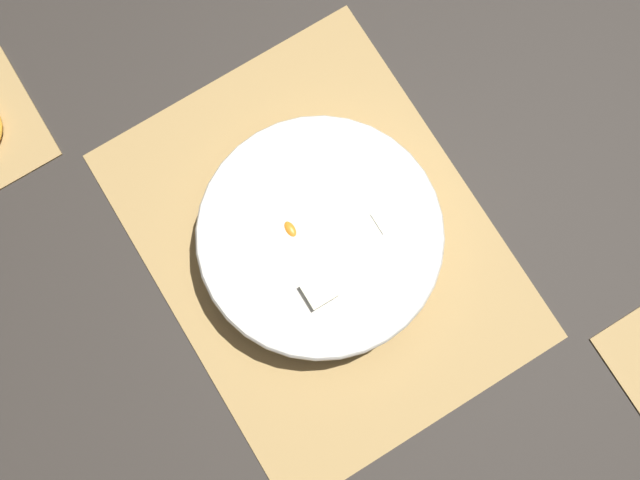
{
  "coord_description": "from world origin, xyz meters",
  "views": [
    {
      "loc": [
        -0.13,
        0.08,
        0.87
      ],
      "look_at": [
        0.0,
        0.0,
        0.03
      ],
      "focal_mm": 42.0,
      "sensor_mm": 36.0,
      "label": 1
    }
  ],
  "objects": [
    {
      "name": "ground_plane",
      "position": [
        0.0,
        0.0,
        0.0
      ],
      "size": [
        6.0,
        6.0,
        0.0
      ],
      "primitive_type": "plane",
      "color": "#2D2823"
    },
    {
      "name": "bamboo_mat_center",
      "position": [
        -0.0,
        0.0,
        0.0
      ],
      "size": [
        0.48,
        0.38,
        0.01
      ],
      "color": "#A8844C",
      "rests_on": "ground_plane"
    },
    {
      "name": "fruit_salad_bowl",
      "position": [
        0.0,
        0.0,
        0.04
      ],
      "size": [
        0.28,
        0.28,
        0.08
      ],
      "color": "silver",
      "rests_on": "bamboo_mat_center"
    }
  ]
}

